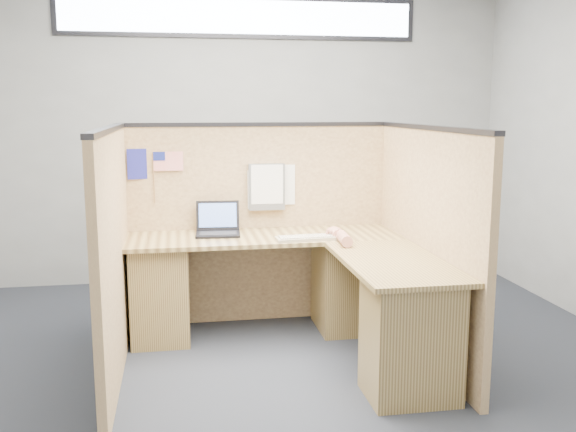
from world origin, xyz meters
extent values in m
plane|color=#1F232C|center=(0.00, 0.00, 0.00)|extent=(5.00, 5.00, 0.00)
plane|color=gray|center=(0.00, 2.25, 1.40)|extent=(5.00, 0.00, 5.00)
plane|color=gray|center=(0.00, -2.25, 1.40)|extent=(5.00, 0.00, 5.00)
cube|color=#232328|center=(0.00, 2.24, 2.45)|extent=(3.30, 0.02, 0.38)
cube|color=white|center=(0.00, 2.22, 2.45)|extent=(3.20, 0.01, 0.30)
cube|color=olive|center=(0.00, 1.00, 0.75)|extent=(2.05, 0.05, 1.50)
cube|color=#232328|center=(0.00, 1.00, 1.51)|extent=(2.05, 0.06, 0.03)
cube|color=olive|center=(-1.00, 0.10, 0.75)|extent=(0.05, 1.80, 1.50)
cube|color=#232328|center=(-1.00, 0.10, 1.51)|extent=(0.06, 1.80, 0.03)
cube|color=olive|center=(1.00, 0.10, 0.75)|extent=(0.05, 1.80, 1.50)
cube|color=#232328|center=(1.00, 0.10, 1.51)|extent=(0.06, 1.80, 0.03)
cube|color=brown|center=(0.00, 0.68, 0.71)|extent=(1.95, 0.60, 0.03)
cube|color=brown|center=(0.68, -0.20, 0.71)|extent=(0.60, 1.15, 0.03)
cube|color=brown|center=(-0.75, 0.68, 0.35)|extent=(0.40, 0.50, 0.70)
cube|color=brown|center=(0.60, 0.68, 0.35)|extent=(0.40, 0.50, 0.70)
cube|color=brown|center=(0.68, -0.52, 0.35)|extent=(0.50, 0.40, 0.70)
cube|color=black|center=(-0.33, 0.74, 0.74)|extent=(0.33, 0.26, 0.02)
cube|color=black|center=(-0.33, 0.88, 0.85)|extent=(0.32, 0.09, 0.21)
cube|color=#435E9C|center=(-0.33, 0.87, 0.85)|extent=(0.28, 0.07, 0.17)
cube|color=gray|center=(0.27, 0.48, 0.74)|extent=(0.43, 0.17, 0.02)
cube|color=silver|center=(0.27, 0.48, 0.76)|extent=(0.39, 0.14, 0.01)
ellipsoid|color=silver|center=(0.48, 0.52, 0.75)|extent=(0.13, 0.10, 0.05)
ellipsoid|color=tan|center=(0.48, 0.52, 0.78)|extent=(0.10, 0.12, 0.05)
cylinder|color=tan|center=(0.48, 0.46, 0.77)|extent=(0.07, 0.05, 0.07)
cylinder|color=tan|center=(0.50, 0.31, 0.77)|extent=(0.11, 0.29, 0.09)
cube|color=navy|center=(-0.88, 0.97, 1.23)|extent=(0.17, 0.03, 0.22)
cylinder|color=olive|center=(-0.78, 0.96, 1.13)|extent=(0.01, 0.01, 0.38)
cube|color=red|center=(-0.67, 0.96, 1.25)|extent=(0.22, 0.00, 0.14)
cube|color=navy|center=(-0.73, 0.95, 1.29)|extent=(0.09, 0.00, 0.06)
cube|color=slate|center=(0.06, 0.94, 1.05)|extent=(0.27, 0.05, 0.35)
cube|color=white|center=(0.06, 0.92, 1.07)|extent=(0.24, 0.01, 0.30)
cube|color=white|center=(0.03, 0.97, 1.03)|extent=(0.23, 0.03, 0.29)
cube|color=white|center=(0.16, 0.97, 1.06)|extent=(0.24, 0.01, 0.31)
camera|label=1|loc=(-0.60, -3.81, 1.65)|focal=40.00mm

